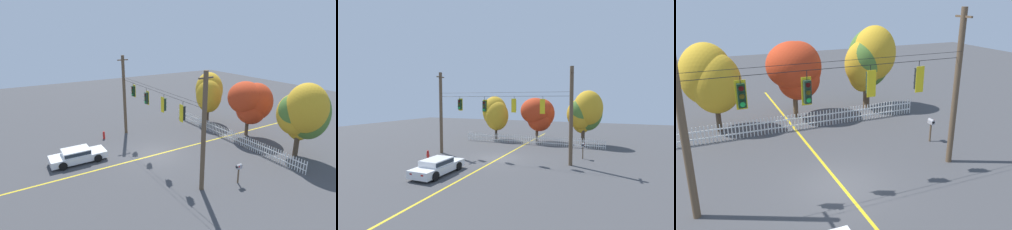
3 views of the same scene
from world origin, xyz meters
The scene contains 15 objects.
ground centered at (0.00, 0.00, 0.00)m, with size 80.00×80.00×0.00m, color #424244.
lane_centerline_stripe centered at (0.00, 0.00, 0.00)m, with size 0.16×36.00×0.01m, color gold.
signal_support_span centered at (0.00, 0.00, 4.08)m, with size 12.98×1.10×8.03m.
traffic_signal_northbound_secondary centered at (-4.13, 0.01, 4.88)m, with size 0.43×0.38×1.35m.
traffic_signal_northbound_primary centered at (-1.48, 0.01, 4.75)m, with size 0.43×0.38×1.51m.
traffic_signal_southbound_primary centered at (1.44, -0.01, 4.84)m, with size 0.43×0.38×1.42m.
traffic_signal_westbound_side centered at (3.99, -0.01, 4.80)m, with size 0.43×0.38×1.48m.
white_picket_fence centered at (0.54, 7.76, 0.56)m, with size 16.87×0.06×1.12m.
autumn_maple_near_fence centered at (-4.82, 9.81, 3.52)m, with size 3.75×3.30×5.79m.
autumn_maple_mid centered at (0.95, 10.33, 3.54)m, with size 4.16×4.06×5.58m.
autumn_oak_far_east centered at (6.58, 10.27, 3.87)m, with size 3.87×3.37×6.14m.
autumn_maple_far_west centered at (6.52, 10.04, 3.90)m, with size 4.07×3.06×6.42m.
parked_car centered at (-2.20, -6.05, 0.60)m, with size 1.90×4.43×1.15m.
fire_hydrant centered at (-5.96, -2.54, 0.38)m, with size 0.38×0.22×0.78m.
roadside_mailbox centered at (7.07, 2.66, 1.18)m, with size 0.25×0.44×1.45m.
Camera 1 is at (18.96, -10.51, 10.24)m, focal length 29.27 mm.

